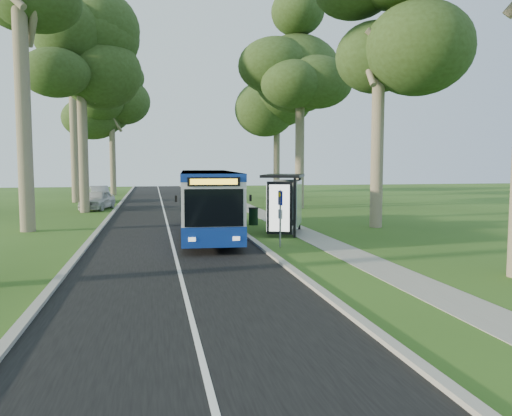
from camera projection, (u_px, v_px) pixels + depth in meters
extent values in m
plane|color=#2A4A17|center=(265.00, 251.00, 19.58)|extent=(120.00, 120.00, 0.00)
cube|color=black|center=(167.00, 223.00, 28.62)|extent=(7.00, 100.00, 0.02)
cube|color=#9E9B93|center=(227.00, 221.00, 29.33)|extent=(0.25, 100.00, 0.12)
cube|color=#9E9B93|center=(104.00, 224.00, 27.91)|extent=(0.25, 100.00, 0.12)
cube|color=white|center=(167.00, 223.00, 28.62)|extent=(0.12, 100.00, 0.00)
cube|color=gray|center=(277.00, 221.00, 29.94)|extent=(1.50, 100.00, 0.02)
cube|color=silver|center=(208.00, 200.00, 23.80)|extent=(3.14, 11.56, 2.71)
cube|color=navy|center=(208.00, 220.00, 23.88)|extent=(3.17, 11.60, 0.76)
cube|color=navy|center=(207.00, 175.00, 23.69)|extent=(3.17, 11.60, 0.30)
cube|color=black|center=(225.00, 208.00, 18.19)|extent=(2.14, 0.19, 1.38)
cube|color=yellow|center=(225.00, 182.00, 18.07)|extent=(1.71, 0.13, 0.21)
cube|color=black|center=(224.00, 244.00, 18.38)|extent=(2.29, 0.27, 0.29)
cylinder|color=black|center=(191.00, 236.00, 20.25)|extent=(0.33, 1.01, 0.99)
cylinder|color=black|center=(243.00, 234.00, 20.68)|extent=(0.33, 1.01, 0.99)
cylinder|color=black|center=(181.00, 218.00, 26.93)|extent=(0.33, 1.01, 0.99)
cylinder|color=black|center=(221.00, 217.00, 27.37)|extent=(0.33, 1.01, 0.99)
cylinder|color=gray|center=(280.00, 219.00, 20.36)|extent=(0.08, 0.08, 2.35)
cube|color=navy|center=(280.00, 198.00, 20.29)|extent=(0.11, 0.33, 0.58)
cylinder|color=yellow|center=(279.00, 195.00, 20.27)|extent=(0.06, 0.20, 0.21)
cube|color=white|center=(280.00, 214.00, 20.35)|extent=(0.11, 0.29, 0.38)
cube|color=black|center=(305.00, 207.00, 23.25)|extent=(0.14, 0.14, 2.77)
cube|color=black|center=(289.00, 203.00, 26.02)|extent=(0.14, 0.14, 2.77)
cube|color=black|center=(283.00, 176.00, 24.37)|extent=(2.93, 3.81, 0.13)
cube|color=silver|center=(298.00, 203.00, 24.64)|extent=(1.06, 2.64, 2.21)
cube|color=black|center=(292.00, 208.00, 22.98)|extent=(1.15, 0.59, 2.43)
cube|color=white|center=(292.00, 208.00, 22.90)|extent=(0.88, 0.36, 2.16)
cube|color=black|center=(288.00, 222.00, 24.96)|extent=(1.12, 2.01, 0.07)
cylinder|color=black|center=(253.00, 217.00, 27.96)|extent=(0.52, 0.52, 0.93)
cylinder|color=black|center=(253.00, 208.00, 27.92)|extent=(0.56, 0.56, 0.05)
imported|color=silver|center=(97.00, 200.00, 37.48)|extent=(2.62, 4.59, 1.47)
imported|color=#9FA1A7|center=(99.00, 194.00, 44.96)|extent=(2.37, 4.63, 1.45)
cylinder|color=#7A6B56|center=(23.00, 101.00, 24.68)|extent=(0.73, 0.73, 13.07)
cylinder|color=#7A6B56|center=(83.00, 135.00, 34.84)|extent=(0.67, 0.67, 10.85)
ellipsoid|color=#2B3E18|center=(80.00, 51.00, 34.34)|extent=(5.20, 5.20, 7.44)
cylinder|color=#7A6B56|center=(74.00, 132.00, 44.12)|extent=(0.71, 0.71, 12.42)
ellipsoid|color=#2B3E18|center=(72.00, 57.00, 43.54)|extent=(5.20, 5.20, 8.52)
cylinder|color=#7A6B56|center=(113.00, 150.00, 54.49)|extent=(0.64, 0.64, 9.93)
ellipsoid|color=#2B3E18|center=(111.00, 101.00, 54.03)|extent=(5.20, 5.20, 6.81)
cylinder|color=#7A6B56|center=(378.00, 128.00, 26.49)|extent=(0.66, 0.66, 10.60)
ellipsoid|color=#2B3E18|center=(380.00, 20.00, 26.00)|extent=(5.20, 5.20, 7.27)
cylinder|color=#7A6B56|center=(300.00, 132.00, 38.01)|extent=(0.69, 0.69, 11.68)
ellipsoid|color=#2B3E18|center=(300.00, 49.00, 37.47)|extent=(5.20, 5.20, 8.01)
cylinder|color=#7A6B56|center=(277.00, 150.00, 50.04)|extent=(0.64, 0.64, 9.63)
ellipsoid|color=#2B3E18|center=(277.00, 99.00, 49.60)|extent=(5.20, 5.20, 6.61)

